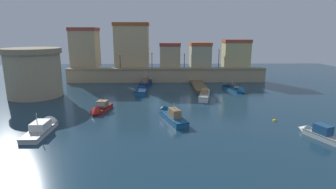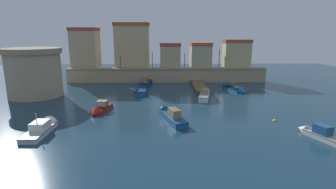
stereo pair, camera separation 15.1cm
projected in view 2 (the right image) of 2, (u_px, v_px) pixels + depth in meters
name	position (u px, v px, depth m)	size (l,w,h in m)	color
ground_plane	(168.00, 105.00, 37.89)	(104.04, 104.04, 0.00)	#19384C
quay_wall	(167.00, 75.00, 55.44)	(40.95, 2.33, 2.92)	tan
old_town_backdrop	(147.00, 49.00, 57.62)	(38.30, 5.56, 9.46)	tan
fortress_tower	(34.00, 72.00, 42.38)	(8.89, 8.89, 7.70)	tan
pier_dock	(199.00, 86.00, 49.71)	(2.34, 10.51, 0.70)	brown
quay_lamp_0	(120.00, 58.00, 54.48)	(0.32, 0.32, 2.99)	black
quay_lamp_1	(152.00, 58.00, 54.57)	(0.32, 0.32, 3.20)	black
quay_lamp_2	(185.00, 58.00, 54.72)	(0.32, 0.32, 3.02)	black
quay_lamp_3	(219.00, 56.00, 54.74)	(0.32, 0.32, 3.87)	black
moored_boat_0	(44.00, 126.00, 28.05)	(1.86, 6.83, 2.86)	silver
moored_boat_1	(237.00, 90.00, 46.61)	(3.36, 6.53, 2.54)	#195689
moored_boat_2	(141.00, 91.00, 45.16)	(1.76, 4.33, 1.60)	#195689
moored_boat_3	(205.00, 94.00, 42.09)	(2.83, 6.76, 1.67)	white
moored_boat_4	(170.00, 115.00, 31.68)	(3.72, 7.28, 2.64)	#195689
moored_boat_5	(100.00, 109.00, 34.47)	(2.38, 5.18, 2.18)	red
moored_boat_6	(147.00, 82.00, 52.99)	(2.37, 7.42, 3.17)	navy
moored_boat_7	(318.00, 133.00, 25.97)	(2.91, 5.19, 1.73)	silver
mooring_buoy_0	(274.00, 121.00, 30.97)	(0.44, 0.44, 0.44)	yellow
mooring_buoy_1	(163.00, 110.00, 35.59)	(0.78, 0.78, 0.78)	yellow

